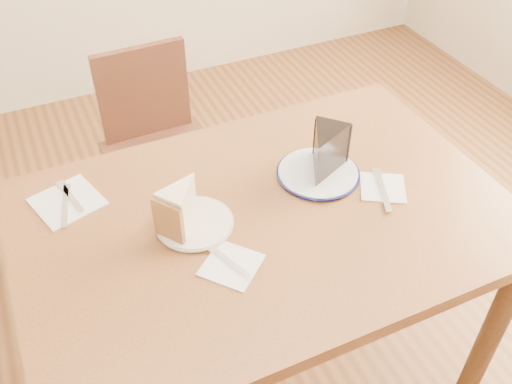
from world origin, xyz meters
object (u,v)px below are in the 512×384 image
(carrot_cake, at_px, (183,206))
(chair_far, at_px, (160,149))
(plate_cream, at_px, (195,223))
(table, at_px, (265,241))
(chocolate_cake, at_px, (324,155))
(plate_navy, at_px, (318,173))

(carrot_cake, bearing_deg, chair_far, 134.03)
(plate_cream, height_order, carrot_cake, carrot_cake)
(table, xyz_separation_m, chair_far, (-0.07, 0.76, -0.21))
(chair_far, distance_m, chocolate_cake, 0.83)
(plate_cream, relative_size, chocolate_cake, 1.34)
(chair_far, xyz_separation_m, plate_navy, (0.25, -0.69, 0.31))
(chair_far, relative_size, plate_cream, 4.42)
(chocolate_cake, bearing_deg, plate_cream, 51.73)
(plate_cream, bearing_deg, plate_navy, 6.55)
(plate_navy, bearing_deg, table, -158.34)
(chair_far, relative_size, carrot_cake, 7.43)
(chair_far, distance_m, plate_navy, 0.80)
(plate_cream, bearing_deg, chocolate_cake, 5.42)
(chair_far, bearing_deg, plate_navy, 108.43)
(chocolate_cake, bearing_deg, chair_far, -22.88)
(table, bearing_deg, chocolate_cake, 19.06)
(carrot_cake, bearing_deg, chocolate_cake, 58.18)
(table, xyz_separation_m, plate_cream, (-0.17, 0.03, 0.10))
(plate_navy, bearing_deg, carrot_cake, -174.93)
(plate_cream, relative_size, carrot_cake, 1.68)
(table, relative_size, plate_navy, 5.73)
(plate_cream, xyz_separation_m, chocolate_cake, (0.37, 0.04, 0.06))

